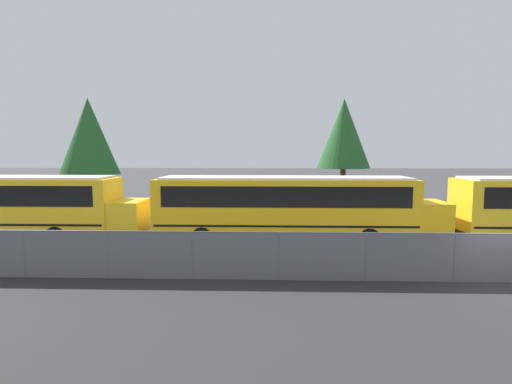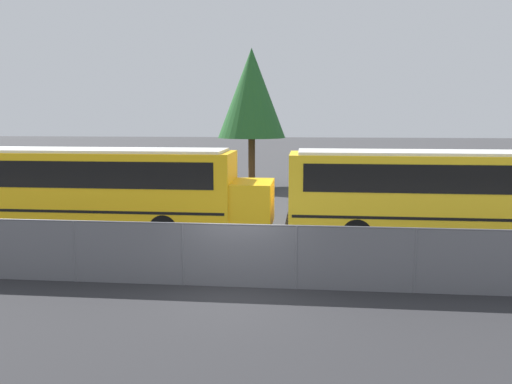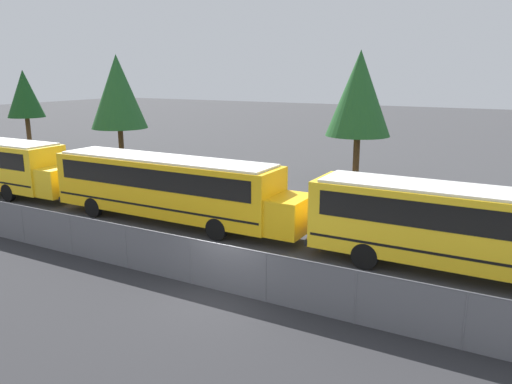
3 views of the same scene
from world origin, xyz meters
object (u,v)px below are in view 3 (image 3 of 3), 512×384
Objects in this scene: tree_1 at (25,94)px; tree_2 at (359,94)px; school_bus_2 at (169,184)px; school_bus_3 at (490,228)px; tree_3 at (118,92)px.

tree_2 is at bearing 0.82° from tree_1.
tree_1 reaches higher than school_bus_2.
tree_1 is 0.86× the size of tree_2.
school_bus_2 is at bearing 179.78° from school_bus_3.
tree_1 is at bearing 154.59° from school_bus_2.
tree_3 is (-20.69, -0.86, -0.22)m from tree_2.
tree_3 reaches higher than school_bus_2.
school_bus_3 is at bearing -23.54° from tree_3.
tree_2 reaches higher than tree_1.
tree_3 reaches higher than school_bus_3.
school_bus_2 is at bearing -25.41° from tree_1.
tree_3 is at bearing 140.22° from school_bus_2.
school_bus_2 is 15.31m from tree_2.
tree_2 is at bearing 123.87° from school_bus_3.
school_bus_2 is 31.47m from tree_1.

